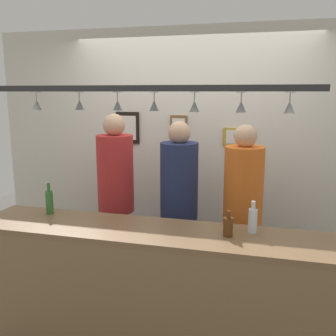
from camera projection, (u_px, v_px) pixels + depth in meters
name	position (u px, v px, depth m)	size (l,w,h in m)	color
ground_plane	(165.00, 323.00, 3.27)	(8.00, 8.00, 0.00)	#4C4742
back_wall	(192.00, 153.00, 4.06)	(4.40, 0.06, 2.60)	silver
bar_counter	(146.00, 279.00, 2.67)	(2.70, 0.55, 0.97)	brown
overhead_glass_rack	(153.00, 88.00, 2.60)	(2.20, 0.36, 0.04)	black
hanging_wineglass_far_left	(37.00, 104.00, 2.80)	(0.07, 0.07, 0.13)	silver
hanging_wineglass_left	(80.00, 104.00, 2.82)	(0.07, 0.07, 0.13)	silver
hanging_wineglass_center_left	(118.00, 104.00, 2.74)	(0.07, 0.07, 0.13)	silver
hanging_wineglass_center	(154.00, 105.00, 2.67)	(0.07, 0.07, 0.13)	silver
hanging_wineglass_center_right	(194.00, 106.00, 2.53)	(0.07, 0.07, 0.13)	silver
hanging_wineglass_right	(241.00, 106.00, 2.46)	(0.07, 0.07, 0.13)	silver
hanging_wineglass_far_right	(290.00, 107.00, 2.36)	(0.07, 0.07, 0.13)	silver
person_left_red_shirt	(116.00, 187.00, 3.59)	(0.34, 0.34, 1.75)	#2D334C
person_middle_navy_shirt	(179.00, 196.00, 3.45)	(0.34, 0.34, 1.69)	#2D334C
person_right_orange_shirt	(243.00, 201.00, 3.31)	(0.34, 0.34, 1.68)	#2D334C
bottle_beer_brown_stubby	(228.00, 226.00, 2.61)	(0.07, 0.07, 0.18)	#512D14
bottle_soda_clear	(253.00, 220.00, 2.67)	(0.06, 0.06, 0.23)	silver
bottle_beer_green_import	(49.00, 201.00, 3.09)	(0.06, 0.06, 0.26)	#336B2D
picture_frame_lower_pair	(238.00, 137.00, 3.86)	(0.30, 0.02, 0.18)	#B29338
picture_frame_crest	(179.00, 128.00, 4.00)	(0.18, 0.02, 0.26)	brown
picture_frame_caricature	(128.00, 128.00, 4.14)	(0.26, 0.02, 0.34)	black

